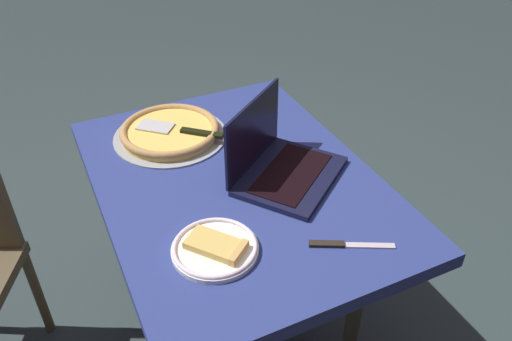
{
  "coord_description": "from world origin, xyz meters",
  "views": [
    {
      "loc": [
        1.16,
        -0.48,
        1.69
      ],
      "look_at": [
        0.05,
        0.04,
        0.79
      ],
      "focal_mm": 36.32,
      "sensor_mm": 36.0,
      "label": 1
    }
  ],
  "objects_px": {
    "pizza_plate": "(216,248)",
    "pizza_tray": "(170,132)",
    "dining_table": "(237,198)",
    "laptop": "(279,162)",
    "table_knife": "(343,245)"
  },
  "relations": [
    {
      "from": "pizza_plate",
      "to": "pizza_tray",
      "type": "bearing_deg",
      "value": 173.57
    },
    {
      "from": "dining_table",
      "to": "pizza_tray",
      "type": "relative_size",
      "value": 2.83
    },
    {
      "from": "pizza_tray",
      "to": "laptop",
      "type": "bearing_deg",
      "value": 33.59
    },
    {
      "from": "pizza_plate",
      "to": "pizza_tray",
      "type": "xyz_separation_m",
      "value": [
        -0.58,
        0.06,
        0.01
      ]
    },
    {
      "from": "dining_table",
      "to": "pizza_plate",
      "type": "xyz_separation_m",
      "value": [
        0.26,
        -0.17,
        0.09
      ]
    },
    {
      "from": "dining_table",
      "to": "laptop",
      "type": "distance_m",
      "value": 0.18
    },
    {
      "from": "table_knife",
      "to": "pizza_plate",
      "type": "bearing_deg",
      "value": -111.7
    },
    {
      "from": "laptop",
      "to": "pizza_tray",
      "type": "relative_size",
      "value": 1.08
    },
    {
      "from": "pizza_plate",
      "to": "pizza_tray",
      "type": "height_order",
      "value": "pizza_tray"
    },
    {
      "from": "dining_table",
      "to": "pizza_plate",
      "type": "distance_m",
      "value": 0.33
    },
    {
      "from": "laptop",
      "to": "dining_table",
      "type": "bearing_deg",
      "value": -106.98
    },
    {
      "from": "dining_table",
      "to": "table_knife",
      "type": "bearing_deg",
      "value": 19.21
    },
    {
      "from": "dining_table",
      "to": "table_knife",
      "type": "height_order",
      "value": "table_knife"
    },
    {
      "from": "pizza_plate",
      "to": "pizza_tray",
      "type": "relative_size",
      "value": 0.59
    },
    {
      "from": "dining_table",
      "to": "pizza_plate",
      "type": "bearing_deg",
      "value": -33.12
    }
  ]
}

